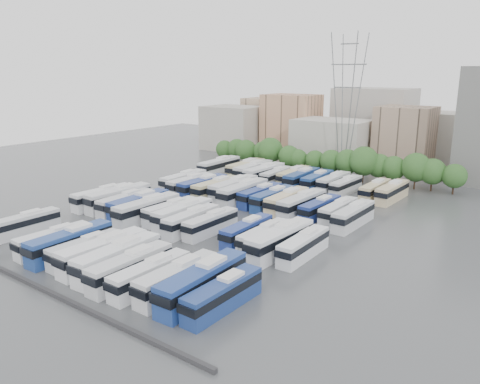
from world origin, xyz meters
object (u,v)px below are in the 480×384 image
Objects in this scene: bus_r3_s7 at (302,178)px; bus_r2_s9 at (287,201)px; bus_r0_s12 at (203,282)px; bus_r3_s0 at (219,166)px; bus_r1_s8 at (211,223)px; bus_r3_s4 at (264,173)px; bus_r3_s2 at (246,168)px; bus_r3_s3 at (253,171)px; bus_r2_s6 at (243,192)px; bus_r3_s12 at (375,190)px; bus_r3_s13 at (392,192)px; bus_r1_s10 at (247,231)px; bus_r2_s1 at (184,181)px; bus_r2_s11 at (320,208)px; bus_r2_s12 at (338,211)px; bus_r2_s10 at (302,204)px; bus_r1_s13 at (303,246)px; bus_r2_s13 at (353,215)px; bus_r3_s9 at (334,182)px; bus_r3_s10 at (346,185)px; bus_r1_s6 at (183,214)px; bus_r1_s0 at (103,197)px; bus_r1_s3 at (139,205)px; bus_r0_s5 at (70,242)px; bus_r3_s6 at (294,176)px; bus_r2_s7 at (260,195)px; bus_r0_s13 at (223,294)px; bus_r0_s10 at (150,275)px; bus_r2_s8 at (273,198)px; bus_r2_s2 at (190,184)px; bus_r0_s11 at (178,278)px; bus_r1_s5 at (171,211)px; bus_r2_s4 at (216,188)px; bus_r3_s8 at (317,181)px; bus_r1_s11 at (264,237)px; bus_r0_s8 at (118,258)px; bus_r1_s2 at (126,202)px; bus_r0_s9 at (131,267)px; bus_r1_s7 at (192,220)px; bus_r0_s1 at (24,224)px.

bus_r2_s9 is at bearing -70.33° from bus_r3_s7.
bus_r3_s0 is at bearing 125.16° from bus_r0_s12.
bus_r3_s4 reaches higher than bus_r1_s8.
bus_r3_s2 is 3.26m from bus_r3_s3.
bus_r2_s6 is 1.09× the size of bus_r2_s9.
bus_r3_s13 reaches higher than bus_r3_s12.
bus_r2_s1 is (-29.74, 18.08, 0.23)m from bus_r1_s10.
bus_r2_s11 reaches higher than bus_r2_s12.
bus_r1_s13 is at bearing -58.07° from bus_r2_s10.
bus_r3_s9 is (-13.16, 20.25, -0.03)m from bus_r2_s13.
bus_r0_s12 is 54.04m from bus_r3_s10.
bus_r1_s0 is at bearing -178.05° from bus_r1_s6.
bus_r3_s0 is at bearing 103.35° from bus_r1_s3.
bus_r0_s5 is 55.79m from bus_r3_s6.
bus_r0_s13 is at bearing -58.92° from bus_r2_s7.
bus_r1_s3 reaches higher than bus_r1_s10.
bus_r1_s6 reaches higher than bus_r0_s10.
bus_r1_s8 is at bearing 133.60° from bus_r0_s13.
bus_r2_s8 is 19.27m from bus_r3_s9.
bus_r2_s2 is 0.95× the size of bus_r2_s10.
bus_r3_s13 is at bearing 2.82° from bus_r3_s10.
bus_r1_s8 is 0.88× the size of bus_r2_s1.
bus_r0_s11 is 27.48m from bus_r1_s5.
bus_r1_s0 is at bearing -125.02° from bus_r2_s4.
bus_r3_s0 reaches higher than bus_r0_s11.
bus_r2_s8 is 1.00× the size of bus_r2_s13.
bus_r2_s7 is 0.96× the size of bus_r2_s9.
bus_r1_s5 is at bearing -54.08° from bus_r2_s1.
bus_r1_s0 is 0.97× the size of bus_r2_s10.
bus_r2_s10 is (-6.80, 34.93, -0.11)m from bus_r0_s12.
bus_r1_s3 is 43.10m from bus_r3_s10.
bus_r0_s11 reaches higher than bus_r3_s8.
bus_r1_s11 is 40.74m from bus_r3_s6.
bus_r2_s1 is 33.06m from bus_r2_s11.
bus_r1_s0 is 34.71m from bus_r2_s9.
bus_r1_s5 is at bearing 139.46° from bus_r0_s12.
bus_r0_s12 is at bearing -45.60° from bus_r2_s2.
bus_r0_s8 is 1.05× the size of bus_r2_s9.
bus_r1_s2 is at bearing 3.28° from bus_r1_s0.
bus_r3_s3 reaches higher than bus_r2_s10.
bus_r2_s8 is at bearing -125.44° from bus_r3_s12.
bus_r2_s8 reaches higher than bus_r0_s10.
bus_r0_s11 is 64.26m from bus_r3_s0.
bus_r0_s11 is (6.81, 1.14, -0.01)m from bus_r0_s9.
bus_r1_s5 is 0.97× the size of bus_r1_s7.
bus_r1_s7 is (3.29, -1.49, -0.10)m from bus_r1_s6.
bus_r3_s3 is at bearing 116.64° from bus_r0_s11.
bus_r2_s2 reaches higher than bus_r3_s6.
bus_r2_s10 reaches higher than bus_r0_s11.
bus_r0_s1 is at bearing -113.21° from bus_r1_s3.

